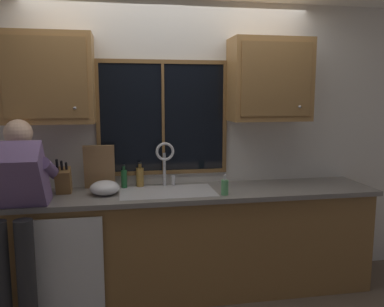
{
  "coord_description": "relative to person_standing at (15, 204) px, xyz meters",
  "views": [
    {
      "loc": [
        -0.46,
        -3.55,
        1.74
      ],
      "look_at": [
        0.13,
        -0.3,
        1.24
      ],
      "focal_mm": 37.1,
      "sensor_mm": 36.0,
      "label": 1
    }
  ],
  "objects": [
    {
      "name": "upper_cabinet_right",
      "position": [
        2.07,
        0.44,
        0.9
      ],
      "size": [
        0.71,
        0.36,
        0.72
      ],
      "color": "#9E703D"
    },
    {
      "name": "upper_cabinet_left",
      "position": [
        0.21,
        0.44,
        0.9
      ],
      "size": [
        0.71,
        0.36,
        0.72
      ],
      "color": "#9E703D"
    },
    {
      "name": "window_frame_right",
      "position": [
        1.71,
        0.59,
        0.57
      ],
      "size": [
        0.04,
        0.02,
        0.95
      ],
      "primitive_type": "cube",
      "color": "brown"
    },
    {
      "name": "window_frame_left",
      "position": [
        0.57,
        0.59,
        0.57
      ],
      "size": [
        0.03,
        0.02,
        0.95
      ],
      "primitive_type": "cube",
      "color": "brown"
    },
    {
      "name": "bottle_tall_clear",
      "position": [
        0.78,
        0.52,
        0.05
      ],
      "size": [
        0.05,
        0.05,
        0.21
      ],
      "color": "#1E592D",
      "rests_on": "countertop"
    },
    {
      "name": "soap_dispenser",
      "position": [
        1.59,
        0.12,
        0.03
      ],
      "size": [
        0.06,
        0.07,
        0.17
      ],
      "color": "#59A566",
      "rests_on": "countertop"
    },
    {
      "name": "cutting_board",
      "position": [
        0.57,
        0.52,
        0.16
      ],
      "size": [
        0.26,
        0.1,
        0.39
      ],
      "primitive_type": "cube",
      "rotation": [
        0.21,
        0.0,
        0.0
      ],
      "color": "#997047",
      "rests_on": "countertop"
    },
    {
      "name": "sink",
      "position": [
        1.14,
        0.31,
        -0.14
      ],
      "size": [
        0.8,
        0.46,
        0.21
      ],
      "color": "#B7B7BC",
      "rests_on": "lower_cabinet_run"
    },
    {
      "name": "faucet",
      "position": [
        1.15,
        0.49,
        0.22
      ],
      "size": [
        0.18,
        0.09,
        0.4
      ],
      "color": "silver",
      "rests_on": "countertop"
    },
    {
      "name": "knife_block",
      "position": [
        0.29,
        0.39,
        0.07
      ],
      "size": [
        0.12,
        0.18,
        0.32
      ],
      "color": "brown",
      "rests_on": "countertop"
    },
    {
      "name": "lower_cabinet_run",
      "position": [
        1.22,
        0.32,
        -0.52
      ],
      "size": [
        3.39,
        0.58,
        0.88
      ],
      "primitive_type": "cube",
      "color": "olive",
      "rests_on": "floor"
    },
    {
      "name": "window_frame_top",
      "position": [
        1.14,
        0.59,
        1.06
      ],
      "size": [
        1.17,
        0.02,
        0.04
      ],
      "primitive_type": "cube",
      "color": "brown"
    },
    {
      "name": "back_wall",
      "position": [
        1.22,
        0.67,
        0.32
      ],
      "size": [
        5.79,
        0.12,
        2.55
      ],
      "primitive_type": "cube",
      "color": "silver",
      "rests_on": "floor"
    },
    {
      "name": "window_mullion_center",
      "position": [
        1.14,
        0.59,
        0.57
      ],
      "size": [
        0.02,
        0.02,
        0.95
      ],
      "primitive_type": "cube",
      "color": "brown"
    },
    {
      "name": "countertop",
      "position": [
        1.22,
        0.3,
        -0.06
      ],
      "size": [
        3.45,
        0.62,
        0.04
      ],
      "primitive_type": "cube",
      "color": "slate",
      "rests_on": "lower_cabinet_run"
    },
    {
      "name": "person_standing",
      "position": [
        0.0,
        0.0,
        0.0
      ],
      "size": [
        0.53,
        0.69,
        1.55
      ],
      "color": "#262628",
      "rests_on": "floor"
    },
    {
      "name": "mixing_bowl",
      "position": [
        0.62,
        0.31,
        0.02
      ],
      "size": [
        0.24,
        0.24,
        0.12
      ],
      "primitive_type": "ellipsoid",
      "color": "silver",
      "rests_on": "countertop"
    },
    {
      "name": "bottle_green_glass",
      "position": [
        0.92,
        0.55,
        0.05
      ],
      "size": [
        0.07,
        0.07,
        0.22
      ],
      "color": "olive",
      "rests_on": "countertop"
    },
    {
      "name": "dishwasher_front",
      "position": [
        0.31,
        0.0,
        -0.5
      ],
      "size": [
        0.6,
        0.02,
        0.74
      ],
      "primitive_type": "cube",
      "color": "white"
    },
    {
      "name": "window_frame_bottom",
      "position": [
        1.14,
        0.59,
        0.08
      ],
      "size": [
        1.17,
        0.02,
        0.04
      ],
      "primitive_type": "cube",
      "color": "brown"
    },
    {
      "name": "window_glass",
      "position": [
        1.14,
        0.6,
        0.57
      ],
      "size": [
        1.1,
        0.02,
        0.95
      ],
      "primitive_type": "cube",
      "color": "black"
    }
  ]
}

